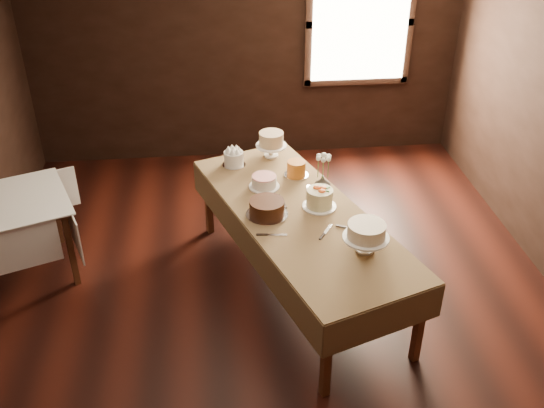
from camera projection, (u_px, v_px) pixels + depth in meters
The scene contains 19 objects.
floor at pixel (274, 312), 5.22m from camera, with size 5.00×6.00×0.01m, color black.
wall_back at pixel (246, 43), 7.03m from camera, with size 5.00×0.02×2.80m, color black.
window at pixel (360, 24), 6.99m from camera, with size 1.10×0.05×1.30m, color #FFEABF.
display_table at pixel (300, 219), 5.13m from camera, with size 1.76×2.69×0.78m.
side_table at pixel (13, 210), 5.33m from camera, with size 1.18×1.18×0.77m.
cake_meringue at pixel (234, 159), 5.78m from camera, with size 0.22×0.22×0.14m.
cake_speckled at pixel (271, 145), 5.92m from camera, with size 0.30×0.30×0.26m.
cake_lattice at pixel (264, 182), 5.44m from camera, with size 0.31×0.31×0.10m.
cake_caramel at pixel (296, 169), 5.61m from camera, with size 0.23×0.23×0.14m.
cake_chocolate at pixel (267, 208), 5.04m from camera, with size 0.40×0.40×0.14m.
cake_flowers at pixel (320, 199), 5.14m from camera, with size 0.29×0.29×0.17m.
cake_cream at pixel (366, 238), 4.59m from camera, with size 0.35×0.35×0.25m.
cake_server_a at pixel (328, 229), 4.89m from camera, with size 0.24×0.03×0.01m, color silver.
cake_server_b at pixel (356, 230), 4.88m from camera, with size 0.24×0.03×0.01m, color silver.
cake_server_c at pixel (281, 199), 5.29m from camera, with size 0.24×0.03×0.01m, color silver.
cake_server_d at pixel (308, 189), 5.43m from camera, with size 0.24×0.03×0.01m, color silver.
cake_server_e at pixel (277, 235), 4.82m from camera, with size 0.24×0.03×0.01m, color silver.
flower_vase at pixel (322, 183), 5.37m from camera, with size 0.14×0.14×0.15m, color #2D2823.
flower_bouquet at pixel (323, 164), 5.27m from camera, with size 0.14×0.14×0.20m, color white, non-canonical shape.
Camera 1 is at (-0.44, -3.94, 3.51)m, focal length 40.64 mm.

